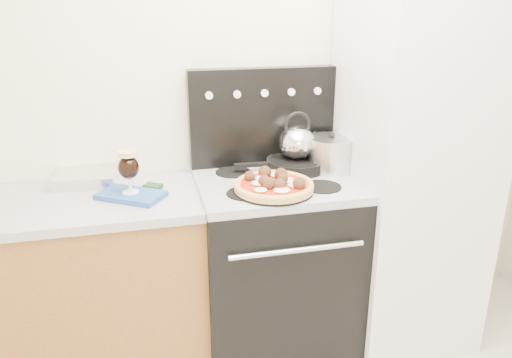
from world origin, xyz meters
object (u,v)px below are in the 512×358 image
object	(u,v)px
pizza	(274,184)
tea_kettle	(297,140)
base_cabinet	(48,294)
stove_body	(275,267)
pizza_pan	(274,190)
oven_mitt	(131,195)
beer_glass	(129,172)
fridge	(410,165)
skillet	(296,164)
stock_pot	(331,155)

from	to	relation	value
pizza	tea_kettle	distance (m)	0.36
base_cabinet	stove_body	world-z (taller)	stove_body
pizza_pan	tea_kettle	xyz separation A→B (m)	(0.20, 0.28, 0.15)
base_cabinet	pizza	size ratio (longest dim) A/B	4.03
oven_mitt	tea_kettle	size ratio (longest dim) A/B	1.40
stove_body	pizza_pan	world-z (taller)	pizza_pan
beer_glass	tea_kettle	bearing A→B (deg)	10.42
beer_glass	tea_kettle	xyz separation A→B (m)	(0.83, 0.15, 0.05)
oven_mitt	beer_glass	distance (m)	0.11
fridge	skillet	world-z (taller)	fridge
stove_body	base_cabinet	bearing A→B (deg)	178.70
pizza_pan	stock_pot	world-z (taller)	stock_pot
oven_mitt	pizza	xyz separation A→B (m)	(0.63, -0.13, 0.04)
base_cabinet	oven_mitt	xyz separation A→B (m)	(0.42, -0.05, 0.48)
tea_kettle	pizza	bearing A→B (deg)	-137.22
beer_glass	skillet	world-z (taller)	beer_glass
skillet	pizza	bearing A→B (deg)	-125.14
tea_kettle	stock_pot	bearing A→B (deg)	-30.67
stove_body	pizza	bearing A→B (deg)	-109.00
base_cabinet	stove_body	distance (m)	1.11
oven_mitt	tea_kettle	world-z (taller)	tea_kettle
beer_glass	tea_kettle	world-z (taller)	tea_kettle
pizza	skillet	bearing A→B (deg)	54.86
pizza_pan	stock_pot	bearing A→B (deg)	31.89
pizza	stove_body	bearing A→B (deg)	71.00
oven_mitt	stock_pot	distance (m)	1.00
beer_glass	pizza	bearing A→B (deg)	-11.31
pizza_pan	stock_pot	size ratio (longest dim) A/B	1.60
tea_kettle	fridge	bearing A→B (deg)	-27.29
stove_body	beer_glass	xyz separation A→B (m)	(-0.68, -0.03, 0.58)
beer_glass	pizza	world-z (taller)	beer_glass
base_cabinet	tea_kettle	bearing A→B (deg)	4.64
skillet	stock_pot	bearing A→B (deg)	-18.59
fridge	beer_glass	bearing A→B (deg)	-179.97
stove_body	oven_mitt	distance (m)	0.83
fridge	oven_mitt	world-z (taller)	fridge
beer_glass	fridge	bearing A→B (deg)	0.03
fridge	skillet	distance (m)	0.58
stove_body	fridge	world-z (taller)	fridge
stove_body	fridge	size ratio (longest dim) A/B	0.46
base_cabinet	pizza_pan	world-z (taller)	pizza_pan
oven_mitt	pizza	bearing A→B (deg)	-11.31
stove_body	tea_kettle	distance (m)	0.67
beer_glass	stock_pot	xyz separation A→B (m)	(0.99, 0.10, -0.02)
base_cabinet	skillet	size ratio (longest dim) A/B	4.75
pizza	stock_pot	size ratio (longest dim) A/B	1.60
tea_kettle	stock_pot	xyz separation A→B (m)	(0.16, -0.05, -0.08)
base_cabinet	fridge	bearing A→B (deg)	-1.59
beer_glass	skillet	distance (m)	0.84
pizza_pan	skillet	size ratio (longest dim) A/B	1.18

